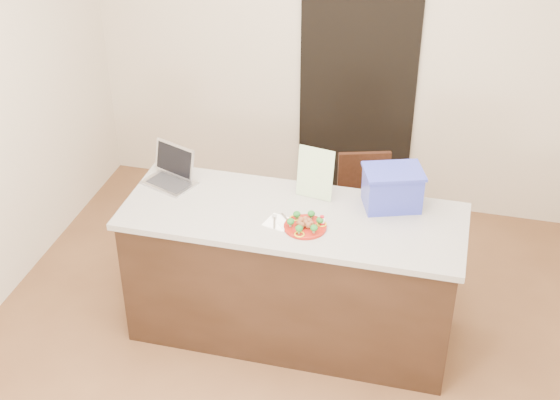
% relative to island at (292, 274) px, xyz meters
% --- Properties ---
extents(ground, '(4.00, 4.00, 0.00)m').
position_rel_island_xyz_m(ground, '(0.00, -0.25, -0.46)').
color(ground, brown).
rests_on(ground, ground).
extents(room_shell, '(4.00, 4.00, 4.00)m').
position_rel_island_xyz_m(room_shell, '(0.00, -0.25, 1.16)').
color(room_shell, white).
rests_on(room_shell, ground).
extents(doorway, '(0.90, 0.02, 2.00)m').
position_rel_island_xyz_m(doorway, '(0.10, 1.73, 0.54)').
color(doorway, black).
rests_on(doorway, ground).
extents(island, '(2.06, 0.76, 0.92)m').
position_rel_island_xyz_m(island, '(0.00, 0.00, 0.00)').
color(island, black).
rests_on(island, ground).
extents(plate, '(0.25, 0.25, 0.02)m').
position_rel_island_xyz_m(plate, '(0.11, -0.13, 0.47)').
color(plate, maroon).
rests_on(plate, island).
extents(meatballs, '(0.10, 0.09, 0.04)m').
position_rel_island_xyz_m(meatballs, '(0.10, -0.12, 0.49)').
color(meatballs, brown).
rests_on(meatballs, plate).
extents(broccoli, '(0.21, 0.21, 0.04)m').
position_rel_island_xyz_m(broccoli, '(0.11, -0.13, 0.51)').
color(broccoli, '#15501B').
rests_on(broccoli, plate).
extents(pepper_rings, '(0.23, 0.22, 0.01)m').
position_rel_island_xyz_m(pepper_rings, '(0.11, -0.13, 0.48)').
color(pepper_rings, gold).
rests_on(pepper_rings, plate).
extents(napkin, '(0.18, 0.18, 0.01)m').
position_rel_island_xyz_m(napkin, '(-0.06, -0.11, 0.46)').
color(napkin, white).
rests_on(napkin, island).
extents(fork, '(0.04, 0.15, 0.00)m').
position_rel_island_xyz_m(fork, '(-0.08, -0.11, 0.47)').
color(fork, '#BDBDC2').
rests_on(fork, napkin).
extents(knife, '(0.08, 0.17, 0.01)m').
position_rel_island_xyz_m(knife, '(-0.03, -0.13, 0.47)').
color(knife, white).
rests_on(knife, napkin).
extents(yogurt_bottle, '(0.03, 0.03, 0.07)m').
position_rel_island_xyz_m(yogurt_bottle, '(0.20, -0.09, 0.49)').
color(yogurt_bottle, white).
rests_on(yogurt_bottle, island).
extents(laptop, '(0.37, 0.35, 0.22)m').
position_rel_island_xyz_m(laptop, '(-0.84, 0.19, 0.52)').
color(laptop, '#B7B6BC').
rests_on(laptop, island).
extents(leaflet, '(0.24, 0.09, 0.33)m').
position_rel_island_xyz_m(leaflet, '(0.09, 0.22, 0.62)').
color(leaflet, white).
rests_on(leaflet, island).
extents(blue_box, '(0.41, 0.35, 0.25)m').
position_rel_island_xyz_m(blue_box, '(0.56, 0.23, 0.58)').
color(blue_box, '#2D35A4').
rests_on(blue_box, island).
extents(chair, '(0.46, 0.47, 0.84)m').
position_rel_island_xyz_m(chair, '(0.29, 0.91, 0.01)').
color(chair, '#34190F').
rests_on(chair, ground).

